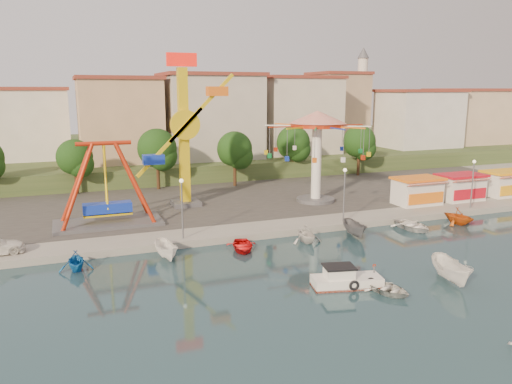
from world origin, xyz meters
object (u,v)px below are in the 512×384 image
rowboat_a (388,289)px  pirate_ship_ride (106,185)px  cabin_motorboat (345,281)px  skiff (452,271)px  wave_swinger (317,136)px  kamikaze_tower (188,135)px

rowboat_a → pirate_ship_ride: bearing=106.4°
cabin_motorboat → pirate_ship_ride: bearing=136.7°
rowboat_a → skiff: (5.25, -0.02, 0.53)m
pirate_ship_ride → wave_swinger: wave_swinger is taller
kamikaze_tower → wave_swinger: 14.46m
kamikaze_tower → cabin_motorboat: 27.04m
wave_swinger → cabin_motorboat: (-9.37, -22.17, -7.75)m
wave_swinger → rowboat_a: bearing=-106.8°
kamikaze_tower → rowboat_a: kamikaze_tower is taller
wave_swinger → rowboat_a: size_ratio=3.61×
pirate_ship_ride → rowboat_a: (15.98, -22.45, -4.06)m
wave_swinger → skiff: size_ratio=2.60×
wave_swinger → rowboat_a: (-7.30, -24.19, -7.86)m
kamikaze_tower → rowboat_a: (6.80, -27.41, -8.12)m
cabin_motorboat → kamikaze_tower: bearing=113.0°
rowboat_a → kamikaze_tower: bearing=84.9°
pirate_ship_ride → cabin_motorboat: size_ratio=1.99×
pirate_ship_ride → wave_swinger: (23.28, 1.74, 3.80)m
cabin_motorboat → rowboat_a: 2.90m
kamikaze_tower → wave_swinger: bearing=-12.9°
wave_swinger → skiff: wave_swinger is taller
wave_swinger → skiff: 25.37m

